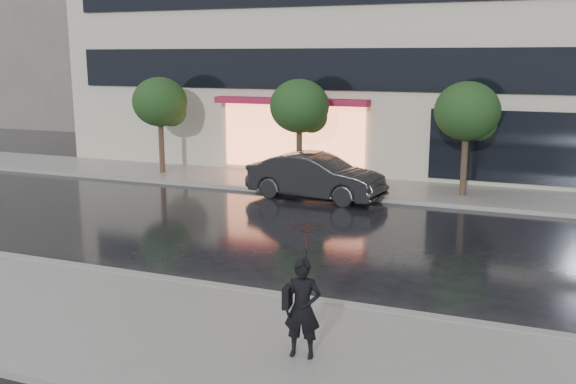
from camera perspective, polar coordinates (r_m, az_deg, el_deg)
The scene contains 11 objects.
ground at distance 14.17m, azimuth -1.97°, elevation -7.80°, with size 120.00×120.00×0.00m, color black.
sidewalk_near at distance 11.46m, azimuth -8.64°, elevation -12.55°, with size 60.00×4.50×0.12m, color slate.
sidewalk_far at distance 23.57m, azimuth 8.05°, elevation 0.27°, with size 60.00×3.50×0.12m, color slate.
curb_near at distance 13.29m, azimuth -3.72°, elevation -8.86°, with size 60.00×0.25×0.14m, color gray.
curb_far at distance 21.91m, azimuth 6.96°, elevation -0.57°, with size 60.00×0.25×0.14m, color gray.
bg_building_left at distance 50.74m, azimuth -19.98°, elevation 12.64°, with size 14.00×10.00×12.00m, color #59544F.
tree_far_west at distance 26.51m, azimuth -11.17°, elevation 7.70°, with size 2.20×2.20×3.99m.
tree_mid_west at distance 23.81m, azimuth 1.18°, elevation 7.46°, with size 2.20×2.20×3.99m.
tree_mid_east at distance 22.44m, azimuth 15.79°, elevation 6.74°, with size 2.20×2.20×3.99m.
parked_car at distance 21.88m, azimuth 2.49°, elevation 1.38°, with size 1.64×4.71×1.55m, color black.
pedestrian_with_umbrella at distance 9.98m, azimuth 1.49°, elevation -7.04°, with size 0.95×0.96×2.21m.
Camera 1 is at (5.37, -12.21, 4.79)m, focal length 40.00 mm.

